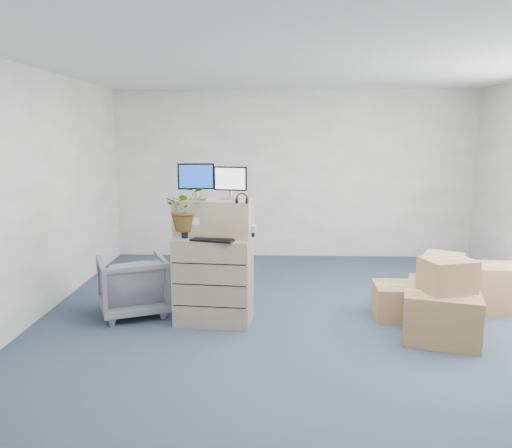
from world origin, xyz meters
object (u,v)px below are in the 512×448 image
at_px(monitor_left, 196,179).
at_px(monitor_right, 230,181).
at_px(water_bottle, 221,225).
at_px(office_chair, 133,282).
at_px(keyboard, 213,240).
at_px(potted_plant, 186,214).
at_px(filing_cabinet_lower, 214,280).

height_order(monitor_left, monitor_right, monitor_left).
xyz_separation_m(monitor_right, water_bottle, (-0.11, -0.01, -0.48)).
bearing_deg(office_chair, monitor_left, 144.40).
bearing_deg(monitor_left, monitor_right, -10.38).
relative_size(water_bottle, office_chair, 0.35).
height_order(keyboard, potted_plant, potted_plant).
height_order(filing_cabinet_lower, office_chair, filing_cabinet_lower).
distance_m(filing_cabinet_lower, monitor_right, 1.11).
bearing_deg(potted_plant, keyboard, -20.39).
bearing_deg(filing_cabinet_lower, monitor_right, 14.80).
distance_m(monitor_right, potted_plant, 0.59).
xyz_separation_m(keyboard, office_chair, (-0.99, 0.39, -0.60)).
xyz_separation_m(monitor_left, potted_plant, (-0.10, -0.11, -0.37)).
bearing_deg(monitor_left, water_bottle, -13.54).
xyz_separation_m(filing_cabinet_lower, potted_plant, (-0.28, -0.06, 0.74)).
bearing_deg(water_bottle, monitor_left, 172.88).
xyz_separation_m(filing_cabinet_lower, water_bottle, (0.08, 0.02, 0.61)).
xyz_separation_m(monitor_right, office_chair, (-1.17, 0.19, -1.20)).
bearing_deg(filing_cabinet_lower, potted_plant, -163.02).
height_order(monitor_left, potted_plant, monitor_left).
relative_size(monitor_right, water_bottle, 1.37).
height_order(monitor_right, potted_plant, monitor_right).
relative_size(monitor_left, keyboard, 0.86).
xyz_separation_m(monitor_right, potted_plant, (-0.47, -0.09, -0.35)).
bearing_deg(monitor_right, potted_plant, -159.66).
relative_size(potted_plant, office_chair, 0.79).
height_order(monitor_left, office_chair, monitor_left).
bearing_deg(monitor_left, office_chair, 161.72).
relative_size(keyboard, office_chair, 0.61).
bearing_deg(keyboard, water_bottle, 87.55).
bearing_deg(monitor_left, keyboard, -54.89).
relative_size(monitor_left, water_bottle, 1.50).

